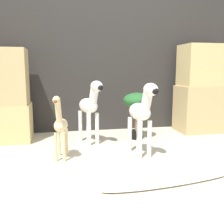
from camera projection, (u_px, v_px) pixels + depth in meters
ground_plane at (136, 169)px, 2.27m from camera, size 14.00×14.00×0.00m
wall_back at (104, 51)px, 3.61m from camera, size 6.40×0.08×2.20m
rock_pillar_right at (205, 90)px, 3.59m from camera, size 0.74×0.44×1.18m
zebra_right at (142, 111)px, 2.55m from camera, size 0.22×0.50×0.73m
zebra_left at (90, 105)px, 2.98m from camera, size 0.29×0.49×0.73m
giraffe_figurine at (60, 124)px, 2.46m from camera, size 0.17×0.37×0.63m
potted_palm_front at (137, 104)px, 3.20m from camera, size 0.34×0.34×0.57m
surfboard at (174, 180)px, 2.02m from camera, size 1.21×0.36×0.08m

